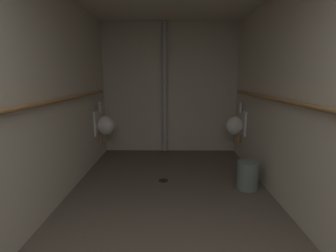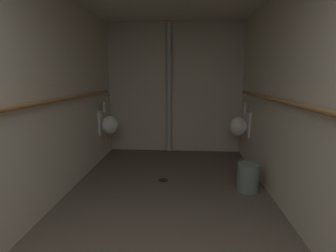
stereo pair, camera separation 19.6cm
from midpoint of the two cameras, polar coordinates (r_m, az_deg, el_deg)
floor at (r=2.96m, az=-1.65°, el=-19.92°), size 2.78×4.72×0.08m
wall_left at (r=2.93m, az=-29.63°, el=5.56°), size 0.06×4.72×2.55m
wall_right at (r=2.83m, az=27.08°, el=5.64°), size 0.06×4.72×2.55m
wall_back at (r=4.86m, az=-0.65°, el=8.82°), size 2.78×0.06×2.55m
urinal_left_mid at (r=4.50m, az=-16.08°, el=0.26°), size 0.32×0.30×0.76m
urinal_right_mid at (r=4.45m, az=14.59°, el=0.23°), size 0.32×0.30×0.76m
supply_pipe_left at (r=2.85m, az=-28.42°, el=4.97°), size 0.06×3.95×0.06m
supply_pipe_right at (r=2.78m, az=25.48°, el=5.10°), size 0.06×3.92×0.06m
standpipe_back_wall at (r=4.75m, az=-2.00°, el=8.75°), size 0.10×0.10×2.50m
floor_drain at (r=3.65m, az=-2.69°, el=-12.79°), size 0.14×0.14×0.01m
waste_bin at (r=3.48m, az=16.85°, el=-11.16°), size 0.29×0.29×0.38m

